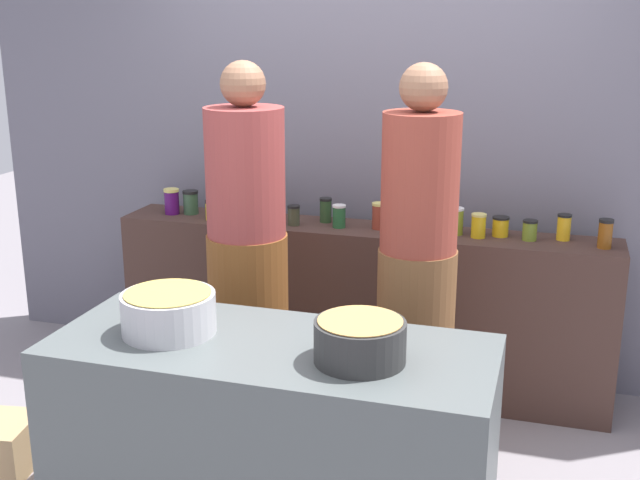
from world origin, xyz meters
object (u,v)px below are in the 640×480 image
preserve_jar_1 (191,202)px  preserve_jar_5 (294,215)px  preserve_jar_2 (213,210)px  preserve_jar_3 (235,208)px  preserve_jar_4 (269,205)px  preserve_jar_14 (564,227)px  cooking_pot_center (360,341)px  preserve_jar_7 (339,216)px  preserve_jar_11 (478,226)px  cooking_pot_left (169,313)px  preserve_jar_6 (326,210)px  preserve_jar_9 (421,220)px  cook_in_cap (417,286)px  preserve_jar_8 (379,216)px  preserve_jar_12 (501,226)px  preserve_jar_10 (456,221)px  cook_with_tongs (248,269)px  preserve_jar_0 (172,201)px  preserve_jar_13 (530,230)px  preserve_jar_15 (605,234)px

preserve_jar_1 → preserve_jar_5: preserve_jar_1 is taller
preserve_jar_2 → preserve_jar_3: preserve_jar_3 is taller
preserve_jar_4 → preserve_jar_14: preserve_jar_4 is taller
cooking_pot_center → preserve_jar_4: bearing=120.7°
preserve_jar_7 → preserve_jar_11: bearing=1.0°
preserve_jar_2 → cooking_pot_left: bearing=-72.9°
preserve_jar_6 → preserve_jar_9: bearing=-8.4°
preserve_jar_1 → preserve_jar_14: bearing=1.2°
cook_in_cap → preserve_jar_11: bearing=71.1°
preserve_jar_9 → cooking_pot_left: size_ratio=0.37×
preserve_jar_5 → preserve_jar_8: 0.47m
preserve_jar_12 → cooking_pot_center: size_ratio=0.31×
preserve_jar_2 → preserve_jar_8: 0.93m
preserve_jar_7 → cooking_pot_center: size_ratio=0.37×
preserve_jar_6 → preserve_jar_10: size_ratio=0.96×
preserve_jar_5 → cooking_pot_left: 1.36m
cooking_pot_center → preserve_jar_9: bearing=91.4°
preserve_jar_2 → cook_in_cap: cook_in_cap is taller
preserve_jar_5 → preserve_jar_9: preserve_jar_9 is taller
preserve_jar_9 → preserve_jar_12: (0.40, 0.06, -0.02)m
cook_with_tongs → preserve_jar_7: bearing=61.1°
preserve_jar_5 → preserve_jar_6: (0.15, 0.11, 0.01)m
preserve_jar_0 → preserve_jar_5: preserve_jar_0 is taller
preserve_jar_0 → cook_in_cap: bearing=-21.6°
preserve_jar_3 → preserve_jar_6: preserve_jar_6 is taller
preserve_jar_1 → preserve_jar_4: 0.46m
preserve_jar_13 → preserve_jar_14: (0.16, 0.05, 0.01)m
preserve_jar_10 → cook_with_tongs: size_ratio=0.08×
preserve_jar_1 → preserve_jar_3: 0.30m
preserve_jar_7 → preserve_jar_12: size_ratio=1.20×
preserve_jar_3 → preserve_jar_4: preserve_jar_4 is taller
preserve_jar_6 → preserve_jar_8: 0.32m
preserve_jar_2 → preserve_jar_4: size_ratio=0.75×
preserve_jar_10 → preserve_jar_15: 0.73m
preserve_jar_10 → preserve_jar_15: bearing=-3.5°
preserve_jar_14 → cook_in_cap: (-0.62, -0.68, -0.15)m
preserve_jar_6 → preserve_jar_1: bearing=-177.0°
preserve_jar_3 → preserve_jar_14: (1.76, 0.09, 0.00)m
preserve_jar_9 → cook_with_tongs: 0.95m
preserve_jar_10 → preserve_jar_11: bearing=-13.4°
preserve_jar_0 → preserve_jar_1: preserve_jar_0 is taller
preserve_jar_15 → preserve_jar_12: bearing=171.5°
preserve_jar_13 → cook_in_cap: bearing=-126.3°
preserve_jar_7 → preserve_jar_9: preserve_jar_9 is taller
preserve_jar_10 → cook_with_tongs: (-0.92, -0.60, -0.16)m
preserve_jar_9 → cook_in_cap: (0.09, -0.60, -0.15)m
preserve_jar_8 → preserve_jar_10: 0.40m
preserve_jar_3 → preserve_jar_5: bearing=-4.3°
cook_in_cap → preserve_jar_7: bearing=132.0°
preserve_jar_14 → preserve_jar_8: bearing=-176.7°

